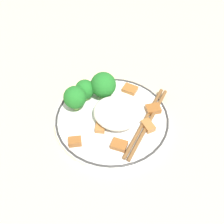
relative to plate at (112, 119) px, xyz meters
name	(u,v)px	position (x,y,z in m)	size (l,w,h in m)	color
ground_plane	(112,122)	(0.00, 0.00, -0.01)	(3.00, 3.00, 0.00)	#C6B28E
plate	(112,119)	(0.00, 0.00, 0.00)	(0.24, 0.24, 0.02)	white
rice_mound	(115,114)	(-0.01, 0.00, 0.03)	(0.10, 0.08, 0.04)	white
broccoli_back_left	(103,85)	(0.05, -0.04, 0.04)	(0.06, 0.06, 0.06)	#7FB756
broccoli_back_center	(85,90)	(0.08, -0.01, 0.03)	(0.04, 0.04, 0.05)	#7FB756
broccoli_back_right	(75,98)	(0.08, 0.02, 0.04)	(0.05, 0.05, 0.06)	#7FB756
meat_near_front	(119,145)	(-0.05, 0.05, 0.01)	(0.04, 0.03, 0.01)	brown
meat_near_left	(75,142)	(0.02, 0.10, 0.01)	(0.03, 0.03, 0.01)	brown
meat_near_right	(153,109)	(-0.06, -0.07, 0.01)	(0.04, 0.04, 0.01)	brown
meat_near_back	(130,89)	(0.01, -0.09, 0.01)	(0.03, 0.03, 0.01)	#995B28
meat_on_rice_edge	(148,126)	(-0.08, -0.02, 0.01)	(0.04, 0.03, 0.01)	#9E6633
meat_mid_left	(101,125)	(0.01, 0.03, 0.01)	(0.03, 0.04, 0.01)	#9E6633
chopsticks	(146,122)	(-0.07, -0.03, 0.01)	(0.05, 0.20, 0.01)	brown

